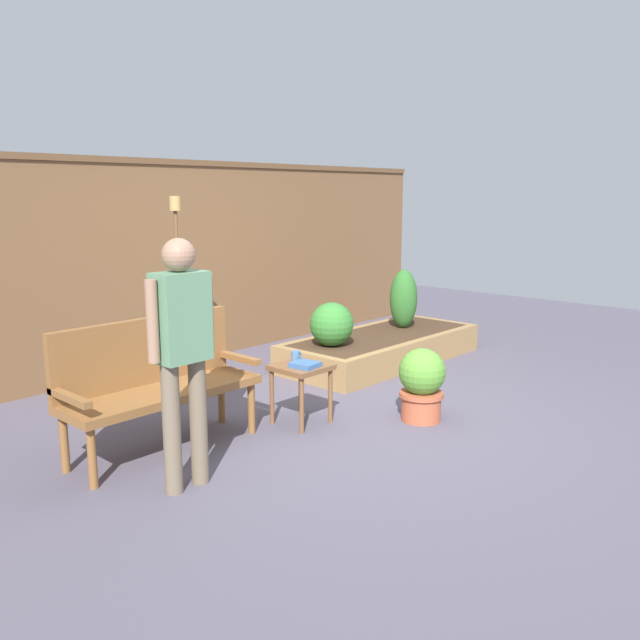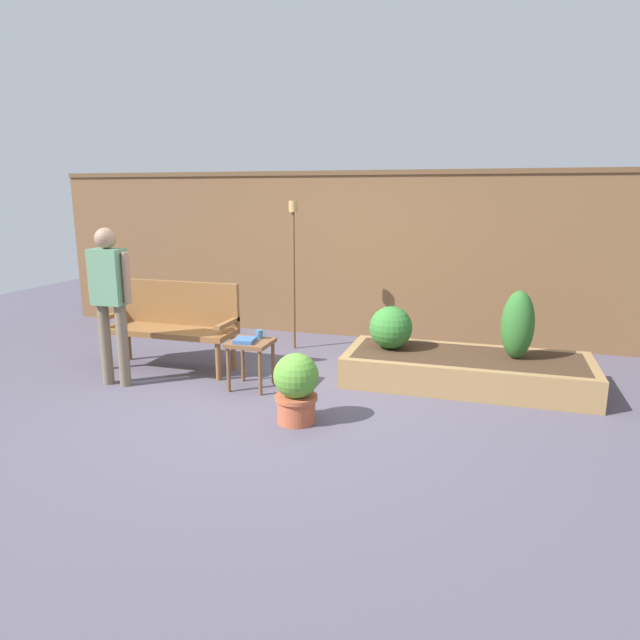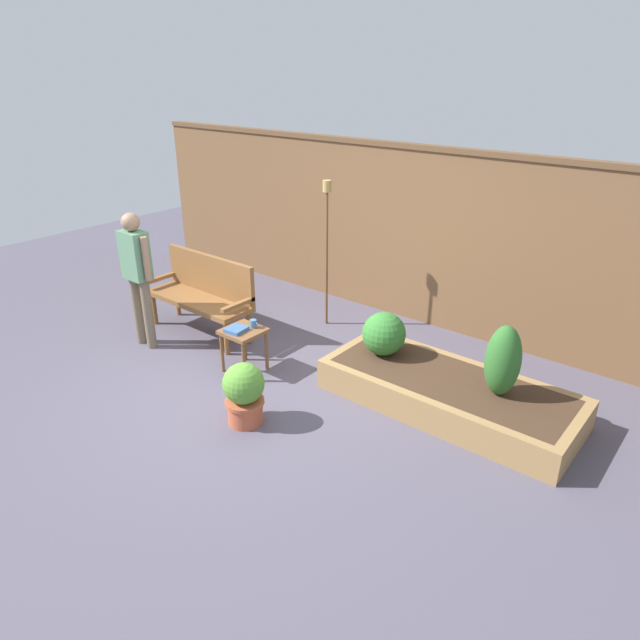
{
  "view_description": "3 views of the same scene",
  "coord_description": "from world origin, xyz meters",
  "px_view_note": "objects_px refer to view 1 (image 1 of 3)",
  "views": [
    {
      "loc": [
        -3.98,
        -3.27,
        1.82
      ],
      "look_at": [
        0.13,
        0.49,
        0.75
      ],
      "focal_mm": 37.1,
      "sensor_mm": 36.0,
      "label": 1
    },
    {
      "loc": [
        1.83,
        -4.59,
        1.88
      ],
      "look_at": [
        0.21,
        0.78,
        0.61
      ],
      "focal_mm": 31.63,
      "sensor_mm": 36.0,
      "label": 2
    },
    {
      "loc": [
        3.66,
        -3.38,
        3.01
      ],
      "look_at": [
        0.6,
        0.37,
        0.82
      ],
      "focal_mm": 32.0,
      "sensor_mm": 36.0,
      "label": 3
    }
  ],
  "objects_px": {
    "shrub_far_corner": "(404,299)",
    "tiki_torch": "(177,260)",
    "person_by_bench": "(182,342)",
    "side_table": "(301,375)",
    "book_on_table": "(305,365)",
    "cup_on_table": "(296,356)",
    "shrub_near_bench": "(332,324)",
    "garden_bench": "(155,375)",
    "potted_boxwood": "(422,383)"
  },
  "relations": [
    {
      "from": "tiki_torch",
      "to": "person_by_bench",
      "type": "relative_size",
      "value": 1.15
    },
    {
      "from": "cup_on_table",
      "to": "person_by_bench",
      "type": "bearing_deg",
      "value": -163.71
    },
    {
      "from": "side_table",
      "to": "shrub_far_corner",
      "type": "relative_size",
      "value": 0.72
    },
    {
      "from": "shrub_far_corner",
      "to": "tiki_torch",
      "type": "height_order",
      "value": "tiki_torch"
    },
    {
      "from": "potted_boxwood",
      "to": "person_by_bench",
      "type": "xyz_separation_m",
      "value": [
        -2.04,
        0.38,
        0.62
      ]
    },
    {
      "from": "cup_on_table",
      "to": "book_on_table",
      "type": "height_order",
      "value": "cup_on_table"
    },
    {
      "from": "person_by_bench",
      "to": "shrub_far_corner",
      "type": "bearing_deg",
      "value": 15.67
    },
    {
      "from": "side_table",
      "to": "person_by_bench",
      "type": "relative_size",
      "value": 0.31
    },
    {
      "from": "garden_bench",
      "to": "tiki_torch",
      "type": "bearing_deg",
      "value": 47.36
    },
    {
      "from": "side_table",
      "to": "book_on_table",
      "type": "relative_size",
      "value": 2.4
    },
    {
      "from": "cup_on_table",
      "to": "tiki_torch",
      "type": "distance_m",
      "value": 1.55
    },
    {
      "from": "potted_boxwood",
      "to": "shrub_far_corner",
      "type": "relative_size",
      "value": 0.89
    },
    {
      "from": "garden_bench",
      "to": "cup_on_table",
      "type": "relative_size",
      "value": 13.55
    },
    {
      "from": "garden_bench",
      "to": "shrub_near_bench",
      "type": "relative_size",
      "value": 3.25
    },
    {
      "from": "garden_bench",
      "to": "book_on_table",
      "type": "relative_size",
      "value": 7.2
    },
    {
      "from": "side_table",
      "to": "cup_on_table",
      "type": "distance_m",
      "value": 0.17
    },
    {
      "from": "garden_bench",
      "to": "shrub_far_corner",
      "type": "bearing_deg",
      "value": 5.94
    },
    {
      "from": "garden_bench",
      "to": "cup_on_table",
      "type": "bearing_deg",
      "value": -14.54
    },
    {
      "from": "tiki_torch",
      "to": "cup_on_table",
      "type": "bearing_deg",
      "value": -84.73
    },
    {
      "from": "side_table",
      "to": "tiki_torch",
      "type": "relative_size",
      "value": 0.27
    },
    {
      "from": "garden_bench",
      "to": "person_by_bench",
      "type": "distance_m",
      "value": 0.84
    },
    {
      "from": "shrub_far_corner",
      "to": "person_by_bench",
      "type": "height_order",
      "value": "person_by_bench"
    },
    {
      "from": "shrub_far_corner",
      "to": "person_by_bench",
      "type": "bearing_deg",
      "value": -164.33
    },
    {
      "from": "side_table",
      "to": "book_on_table",
      "type": "xyz_separation_m",
      "value": [
        -0.03,
        -0.07,
        0.1
      ]
    },
    {
      "from": "potted_boxwood",
      "to": "garden_bench",
      "type": "bearing_deg",
      "value": 148.94
    },
    {
      "from": "garden_bench",
      "to": "side_table",
      "type": "relative_size",
      "value": 3.0
    },
    {
      "from": "potted_boxwood",
      "to": "cup_on_table",
      "type": "bearing_deg",
      "value": 129.86
    },
    {
      "from": "tiki_torch",
      "to": "potted_boxwood",
      "type": "bearing_deg",
      "value": -70.19
    },
    {
      "from": "book_on_table",
      "to": "shrub_near_bench",
      "type": "bearing_deg",
      "value": 26.84
    },
    {
      "from": "garden_bench",
      "to": "shrub_near_bench",
      "type": "distance_m",
      "value": 2.35
    },
    {
      "from": "shrub_near_bench",
      "to": "cup_on_table",
      "type": "bearing_deg",
      "value": -150.81
    },
    {
      "from": "garden_bench",
      "to": "person_by_bench",
      "type": "xyz_separation_m",
      "value": [
        -0.25,
        -0.7,
        0.39
      ]
    },
    {
      "from": "shrub_near_bench",
      "to": "shrub_far_corner",
      "type": "relative_size",
      "value": 0.66
    },
    {
      "from": "tiki_torch",
      "to": "shrub_near_bench",
      "type": "bearing_deg",
      "value": -28.75
    },
    {
      "from": "garden_bench",
      "to": "book_on_table",
      "type": "xyz_separation_m",
      "value": [
        1.06,
        -0.47,
        -0.05
      ]
    },
    {
      "from": "garden_bench",
      "to": "potted_boxwood",
      "type": "bearing_deg",
      "value": -31.06
    },
    {
      "from": "shrub_near_bench",
      "to": "shrub_far_corner",
      "type": "xyz_separation_m",
      "value": [
        1.23,
        0.0,
        0.11
      ]
    },
    {
      "from": "side_table",
      "to": "potted_boxwood",
      "type": "relative_size",
      "value": 0.81
    },
    {
      "from": "cup_on_table",
      "to": "shrub_far_corner",
      "type": "distance_m",
      "value": 2.51
    },
    {
      "from": "cup_on_table",
      "to": "potted_boxwood",
      "type": "distance_m",
      "value": 1.04
    },
    {
      "from": "cup_on_table",
      "to": "potted_boxwood",
      "type": "relative_size",
      "value": 0.18
    },
    {
      "from": "book_on_table",
      "to": "potted_boxwood",
      "type": "xyz_separation_m",
      "value": [
        0.73,
        -0.61,
        -0.18
      ]
    },
    {
      "from": "cup_on_table",
      "to": "shrub_near_bench",
      "type": "relative_size",
      "value": 0.24
    },
    {
      "from": "book_on_table",
      "to": "shrub_far_corner",
      "type": "distance_m",
      "value": 2.64
    },
    {
      "from": "book_on_table",
      "to": "side_table",
      "type": "bearing_deg",
      "value": 63.04
    },
    {
      "from": "cup_on_table",
      "to": "potted_boxwood",
      "type": "height_order",
      "value": "potted_boxwood"
    },
    {
      "from": "potted_boxwood",
      "to": "person_by_bench",
      "type": "bearing_deg",
      "value": 169.55
    },
    {
      "from": "shrub_far_corner",
      "to": "tiki_torch",
      "type": "bearing_deg",
      "value": 164.2
    },
    {
      "from": "tiki_torch",
      "to": "person_by_bench",
      "type": "xyz_separation_m",
      "value": [
        -1.26,
        -1.79,
        -0.29
      ]
    },
    {
      "from": "book_on_table",
      "to": "cup_on_table",
      "type": "bearing_deg",
      "value": 59.86
    }
  ]
}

